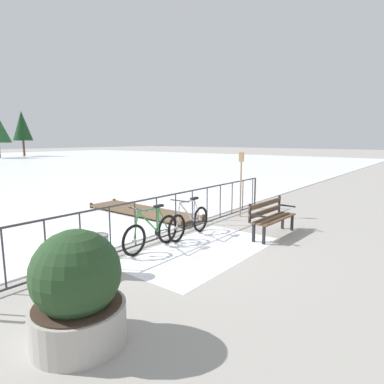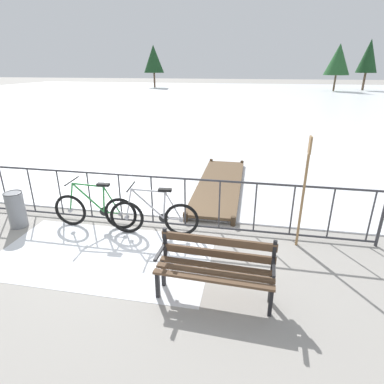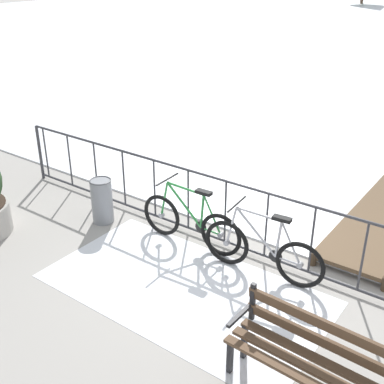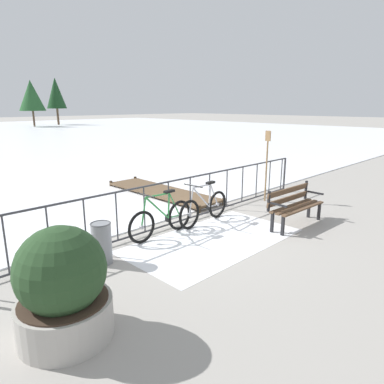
{
  "view_description": "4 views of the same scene",
  "coord_description": "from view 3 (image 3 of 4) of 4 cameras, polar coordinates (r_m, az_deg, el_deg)",
  "views": [
    {
      "loc": [
        -5.62,
        -5.2,
        2.37
      ],
      "look_at": [
        1.26,
        0.22,
        0.96
      ],
      "focal_mm": 30.69,
      "sensor_mm": 36.0,
      "label": 1
    },
    {
      "loc": [
        2.17,
        -5.44,
        3.01
      ],
      "look_at": [
        1.16,
        -0.16,
        0.86
      ],
      "focal_mm": 29.48,
      "sensor_mm": 36.0,
      "label": 2
    },
    {
      "loc": [
        2.93,
        -5.28,
        3.87
      ],
      "look_at": [
        -0.78,
        -0.19,
        0.83
      ],
      "focal_mm": 45.62,
      "sensor_mm": 36.0,
      "label": 3
    },
    {
      "loc": [
        -5.13,
        -5.54,
        2.66
      ],
      "look_at": [
        0.69,
        0.3,
        0.59
      ],
      "focal_mm": 32.48,
      "sensor_mm": 36.0,
      "label": 4
    }
  ],
  "objects": [
    {
      "name": "park_bench",
      "position": [
        4.94,
        13.87,
        -17.99
      ],
      "size": [
        1.62,
        0.55,
        0.89
      ],
      "color": "brown",
      "rests_on": "ground"
    },
    {
      "name": "bicycle_near_railing",
      "position": [
        7.14,
        -0.21,
        -3.58
      ],
      "size": [
        1.71,
        0.52,
        0.97
      ],
      "color": "black",
      "rests_on": "ground"
    },
    {
      "name": "railing_fence",
      "position": [
        6.88,
        6.25,
        -3.13
      ],
      "size": [
        9.06,
        0.06,
        1.07
      ],
      "color": "#38383D",
      "rests_on": "ground"
    },
    {
      "name": "trash_bin",
      "position": [
        7.89,
        -10.49,
        -0.99
      ],
      "size": [
        0.35,
        0.35,
        0.73
      ],
      "color": "gray",
      "rests_on": "ground"
    },
    {
      "name": "ground_plane",
      "position": [
        7.17,
        6.03,
        -7.05
      ],
      "size": [
        160.0,
        160.0,
        0.0
      ],
      "primitive_type": "plane",
      "color": "#9E9991"
    },
    {
      "name": "bicycle_second",
      "position": [
        6.55,
        8.23,
        -6.85
      ],
      "size": [
        1.71,
        0.52,
        0.97
      ],
      "color": "black",
      "rests_on": "ground"
    },
    {
      "name": "snow_patch",
      "position": [
        6.42,
        -0.95,
        -11.23
      ],
      "size": [
        3.64,
        1.96,
        0.01
      ],
      "primitive_type": "cube",
      "color": "white",
      "rests_on": "ground"
    }
  ]
}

